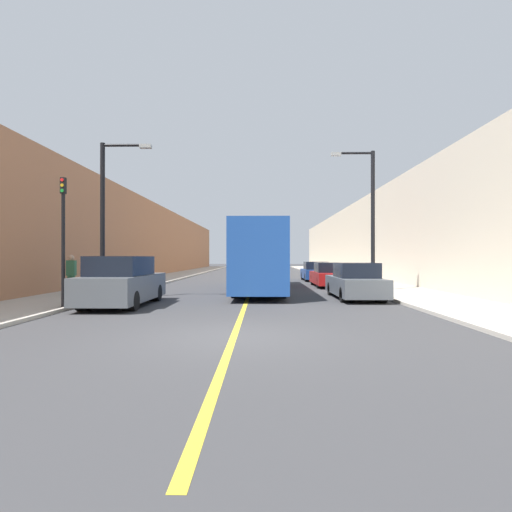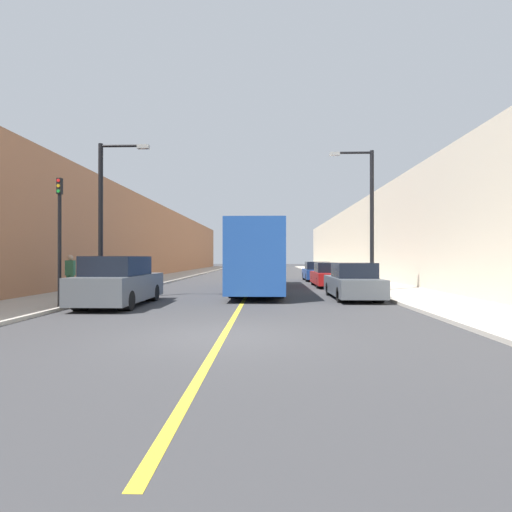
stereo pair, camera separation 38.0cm
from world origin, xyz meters
name	(u,v)px [view 1 (the left image)]	position (x,y,z in m)	size (l,w,h in m)	color
ground_plane	(234,337)	(0.00, 0.00, 0.00)	(200.00, 200.00, 0.00)	#38383A
sidewalk_left	(178,275)	(-7.66, 30.00, 0.06)	(3.50, 72.00, 0.12)	#B2AA9E
sidewalk_right	(334,275)	(7.66, 30.00, 0.06)	(3.50, 72.00, 0.12)	#B2AA9E
building_row_left	(140,240)	(-11.41, 30.00, 3.46)	(4.00, 72.00, 6.91)	#B2724C
building_row_right	(373,240)	(11.41, 30.00, 3.51)	(4.00, 72.00, 7.02)	beige
road_center_line	(256,276)	(0.00, 30.00, 0.00)	(0.16, 72.00, 0.01)	gold
bus	(259,257)	(0.48, 12.52, 1.81)	(2.43, 12.60, 3.38)	#1E4793
parked_suv_left	(122,283)	(-4.54, 5.68, 0.85)	(1.99, 4.87, 1.83)	#51565B
car_right_near	(355,282)	(4.66, 8.34, 0.70)	(1.81, 4.72, 1.56)	#51565B
car_right_mid	(328,276)	(4.67, 15.43, 0.67)	(1.76, 4.64, 1.48)	maroon
car_right_far	(315,272)	(4.71, 21.64, 0.66)	(1.90, 4.31, 1.46)	navy
street_lamp_left	(107,209)	(-6.02, 7.97, 3.88)	(2.21, 0.24, 6.58)	black
street_lamp_right	(369,211)	(6.03, 11.17, 4.11)	(2.21, 0.24, 7.04)	black
traffic_light	(63,237)	(-6.11, 4.40, 2.50)	(0.16, 0.18, 4.39)	black
pedestrian	(71,274)	(-7.98, 8.84, 1.04)	(0.39, 0.25, 1.79)	#336B47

